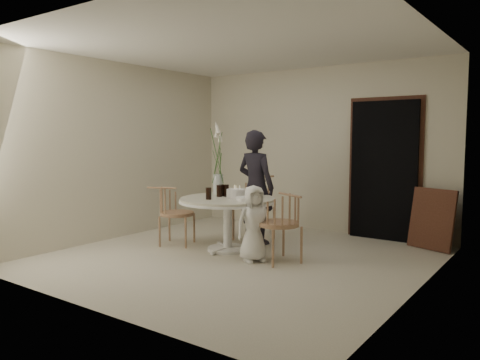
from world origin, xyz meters
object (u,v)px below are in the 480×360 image
Objects in this scene: chair_right at (284,218)px; chair_left at (169,207)px; chair_far at (259,198)px; boy at (254,224)px; table at (228,206)px; girl at (256,187)px; flower_vase at (218,168)px; birthday_cake at (236,194)px.

chair_left is (-1.89, -0.04, -0.03)m from chair_right.
chair_far is 1.00× the size of boy.
table is at bearing -71.96° from chair_right.
boy is at bearing -23.48° from table.
girl is 1.73× the size of boy.
boy is at bearing -30.15° from flower_vase.
boy is at bearing 125.71° from girl.
birthday_cake reaches higher than chair_right.
chair_far reaches higher than chair_left.
boy is (1.52, -0.06, -0.07)m from chair_left.
chair_right is 1.06× the size of chair_left.
chair_right reaches higher than table.
chair_left is 1.08m from birthday_cake.
girl is at bearing 94.96° from birthday_cake.
birthday_cake is at bearing -28.72° from flower_vase.
girl is (0.14, -0.29, 0.21)m from chair_far.
chair_left is (-0.91, -0.20, -0.07)m from table.
boy is (0.69, -1.17, -0.14)m from chair_far.
boy is (0.55, -0.87, -0.35)m from girl.
table is at bearing 98.50° from boy.
chair_left is 1.29m from girl.
girl is 1.57× the size of flower_vase.
flower_vase is (-0.43, 0.34, 0.49)m from table.
flower_vase reaches higher than birthday_cake.
table is 1.00m from chair_right.
girl is 0.57m from birthday_cake.
flower_vase is at bearing -82.21° from chair_right.
birthday_cake is at bearing 22.53° from table.
boy is 3.76× the size of birthday_cake.
table is 0.80× the size of girl.
girl is (-0.93, 0.77, 0.25)m from chair_right.
chair_right is 0.93m from birthday_cake.
chair_far is 0.91× the size of flower_vase.
girl reaches higher than chair_left.
girl is (0.06, 0.61, 0.21)m from table.
chair_left reaches higher than table.
chair_right is 0.93× the size of boy.
boy reaches higher than chair_right.
chair_left is at bearing -61.50° from chair_right.
chair_far is at bearing 57.63° from flower_vase.
girl is at bearing -62.36° from chair_far.
table is 1.38× the size of boy.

